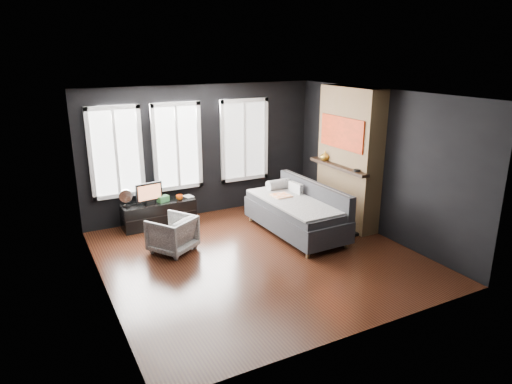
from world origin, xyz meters
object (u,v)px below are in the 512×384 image
mug (179,197)px  book (185,192)px  armchair (172,232)px  monitor (149,192)px  sofa (296,209)px  media_console (159,214)px  mantel_vase (325,156)px

mug → book: bearing=32.9°
armchair → monitor: (-0.04, 1.26, 0.39)m
sofa → book: bearing=133.5°
sofa → media_console: 2.71m
armchair → book: book is taller
armchair → monitor: size_ratio=1.29×
sofa → mug: sofa is taller
monitor → mug: (0.59, -0.03, -0.17)m
monitor → book: bearing=-4.0°
monitor → mug: size_ratio=3.97×
armchair → mug: size_ratio=5.12×
media_console → monitor: bearing=-168.8°
armchair → media_console: (0.14, 1.30, -0.10)m
sofa → media_console: sofa is taller
armchair → sofa: bearing=139.5°
sofa → monitor: bearing=145.0°
sofa → mantel_vase: bearing=23.9°
monitor → armchair: bearing=-97.3°
armchair → monitor: monitor is taller
book → mantel_vase: size_ratio=1.16×
sofa → mantel_vase: size_ratio=11.76×
armchair → media_console: size_ratio=0.48×
sofa → mantel_vase: (0.95, 0.45, 0.84)m
mantel_vase → sofa: bearing=-154.7°
book → sofa: bearing=-45.1°
armchair → mug: 1.37m
monitor → book: monitor is taller
monitor → mantel_vase: mantel_vase is taller
sofa → mug: 2.34m
sofa → mug: bearing=137.6°
sofa → book: sofa is taller
mug → mantel_vase: mantel_vase is taller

